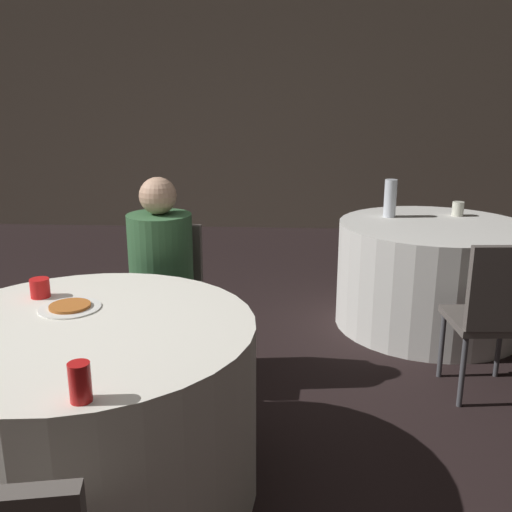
{
  "coord_description": "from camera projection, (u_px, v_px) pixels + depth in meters",
  "views": [
    {
      "loc": [
        0.89,
        -2.08,
        1.63
      ],
      "look_at": [
        0.73,
        0.63,
        0.86
      ],
      "focal_mm": 40.0,
      "sensor_mm": 36.0,
      "label": 1
    }
  ],
  "objects": [
    {
      "name": "person_green_jacket",
      "position": [
        159.0,
        283.0,
        3.17
      ],
      "size": [
        0.37,
        0.52,
        1.2
      ],
      "rotation": [
        0.0,
        0.0,
        -3.23
      ],
      "color": "#33384C",
      "rests_on": "ground_plane"
    },
    {
      "name": "cup_near",
      "position": [
        40.0,
        288.0,
        2.54
      ],
      "size": [
        0.09,
        0.09,
        0.09
      ],
      "color": "red",
      "rests_on": "table_near"
    },
    {
      "name": "table_near",
      "position": [
        91.0,
        410.0,
        2.34
      ],
      "size": [
        1.36,
        1.36,
        0.76
      ],
      "color": "white",
      "rests_on": "ground_plane"
    },
    {
      "name": "soda_can_red",
      "position": [
        80.0,
        382.0,
        1.66
      ],
      "size": [
        0.07,
        0.07,
        0.12
      ],
      "color": "red",
      "rests_on": "table_near"
    },
    {
      "name": "chair_far_south",
      "position": [
        495.0,
        308.0,
        3.02
      ],
      "size": [
        0.43,
        0.43,
        0.9
      ],
      "rotation": [
        0.0,
        0.0,
        0.07
      ],
      "color": "#59514C",
      "rests_on": "ground_plane"
    },
    {
      "name": "pizza_plate_near",
      "position": [
        70.0,
        307.0,
        2.41
      ],
      "size": [
        0.26,
        0.26,
        0.02
      ],
      "color": "white",
      "rests_on": "table_near"
    },
    {
      "name": "chair_near_north",
      "position": [
        167.0,
        288.0,
        3.34
      ],
      "size": [
        0.43,
        0.44,
        0.9
      ],
      "rotation": [
        0.0,
        0.0,
        -3.23
      ],
      "color": "#59514C",
      "rests_on": "ground_plane"
    },
    {
      "name": "cup_far",
      "position": [
        458.0,
        209.0,
        4.25
      ],
      "size": [
        0.09,
        0.09,
        0.11
      ],
      "color": "silver",
      "rests_on": "table_far"
    },
    {
      "name": "wall_back",
      "position": [
        218.0,
        114.0,
        6.95
      ],
      "size": [
        16.0,
        0.06,
        2.8
      ],
      "color": "gray",
      "rests_on": "ground_plane"
    },
    {
      "name": "ground_plane",
      "position": [
        82.0,
        480.0,
        2.5
      ],
      "size": [
        16.0,
        16.0,
        0.0
      ],
      "primitive_type": "plane",
      "color": "black"
    },
    {
      "name": "table_far",
      "position": [
        430.0,
        275.0,
        4.11
      ],
      "size": [
        1.33,
        1.33,
        0.76
      ],
      "color": "white",
      "rests_on": "ground_plane"
    },
    {
      "name": "bottle_far",
      "position": [
        390.0,
        198.0,
        4.19
      ],
      "size": [
        0.09,
        0.09,
        0.28
      ],
      "color": "silver",
      "rests_on": "table_far"
    }
  ]
}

